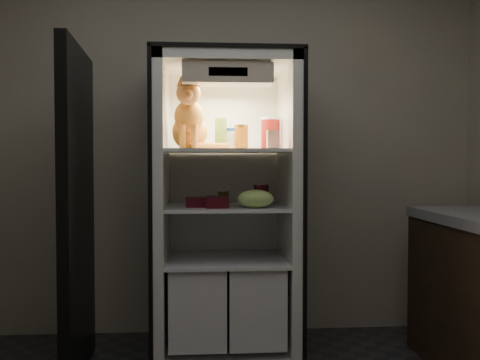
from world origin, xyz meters
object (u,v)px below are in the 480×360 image
object	(u,v)px
cream_carton	(273,139)
condiment_jar	(223,197)
refrigerator	(226,228)
soda_can_a	(259,196)
berry_box_left	(196,202)
mayo_tub	(231,139)
pepper_jar	(270,133)
soda_can_c	(259,195)
salsa_jar	(241,137)
soda_can_b	(263,194)
grape_bag	(256,199)
berry_box_right	(217,202)
tabby_cat	(190,123)
parmesan_shaker	(221,134)

from	to	relation	value
cream_carton	condiment_jar	distance (m)	0.51
cream_carton	refrigerator	bearing A→B (deg)	137.88
soda_can_a	berry_box_left	bearing A→B (deg)	-157.78
cream_carton	soda_can_a	xyz separation A→B (m)	(-0.05, 0.24, -0.35)
mayo_tub	pepper_jar	size ratio (longest dim) A/B	0.66
mayo_tub	berry_box_left	xyz separation A→B (m)	(-0.22, -0.24, -0.39)
refrigerator	soda_can_a	xyz separation A→B (m)	(0.21, 0.00, 0.20)
pepper_jar	cream_carton	bearing A→B (deg)	-94.74
pepper_jar	soda_can_c	world-z (taller)	pepper_jar
salsa_jar	cream_carton	bearing A→B (deg)	-50.72
soda_can_b	grape_bag	distance (m)	0.22
refrigerator	pepper_jar	distance (m)	0.67
soda_can_c	berry_box_right	bearing A→B (deg)	-158.52
cream_carton	condiment_jar	size ratio (longest dim) A/B	1.14
mayo_tub	condiment_jar	world-z (taller)	mayo_tub
cream_carton	berry_box_left	world-z (taller)	cream_carton
soda_can_b	grape_bag	bearing A→B (deg)	-108.46
grape_bag	soda_can_a	bearing A→B (deg)	79.02
salsa_jar	cream_carton	xyz separation A→B (m)	(0.17, -0.21, -0.02)
tabby_cat	condiment_jar	xyz separation A→B (m)	(0.21, 0.08, -0.47)
cream_carton	berry_box_left	size ratio (longest dim) A/B	0.93
grape_bag	berry_box_right	xyz separation A→B (m)	(-0.23, 0.03, -0.02)
refrigerator	condiment_jar	xyz separation A→B (m)	(-0.01, 0.00, 0.20)
berry_box_right	salsa_jar	bearing A→B (deg)	49.35
pepper_jar	soda_can_c	xyz separation A→B (m)	(-0.09, -0.16, -0.39)
soda_can_c	soda_can_b	bearing A→B (deg)	67.16
tabby_cat	pepper_jar	distance (m)	0.53
refrigerator	soda_can_c	xyz separation A→B (m)	(0.20, -0.11, 0.22)
parmesan_shaker	soda_can_b	bearing A→B (deg)	-6.18
parmesan_shaker	tabby_cat	bearing A→B (deg)	-161.74
soda_can_c	soda_can_a	bearing A→B (deg)	84.82
salsa_jar	soda_can_a	bearing A→B (deg)	16.59
salsa_jar	cream_carton	size ratio (longest dim) A/B	1.41
mayo_tub	grape_bag	world-z (taller)	mayo_tub
tabby_cat	grape_bag	xyz separation A→B (m)	(0.39, -0.17, -0.46)
tabby_cat	salsa_jar	distance (m)	0.34
soda_can_a	soda_can_b	bearing A→B (deg)	-61.59
cream_carton	soda_can_a	bearing A→B (deg)	102.43
cream_carton	soda_can_a	world-z (taller)	cream_carton
mayo_tub	soda_can_b	bearing A→B (deg)	-29.77
berry_box_left	berry_box_right	distance (m)	0.14
grape_bag	berry_box_left	distance (m)	0.36
grape_bag	soda_can_b	bearing A→B (deg)	71.54
soda_can_a	soda_can_b	distance (m)	0.05
salsa_jar	mayo_tub	bearing A→B (deg)	119.01
parmesan_shaker	soda_can_b	world-z (taller)	parmesan_shaker
mayo_tub	grape_bag	size ratio (longest dim) A/B	0.64
mayo_tub	salsa_jar	xyz separation A→B (m)	(0.06, -0.11, 0.01)
tabby_cat	cream_carton	world-z (taller)	tabby_cat
condiment_jar	grape_bag	distance (m)	0.30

